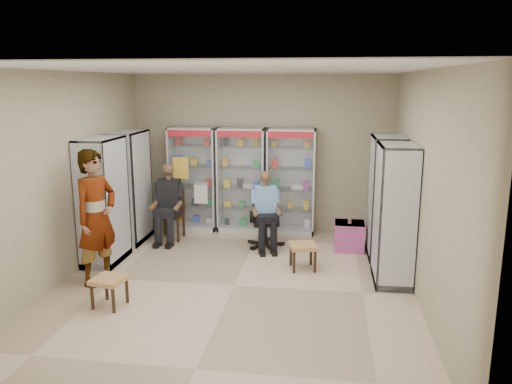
# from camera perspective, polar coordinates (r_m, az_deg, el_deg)

# --- Properties ---
(floor) EXTENTS (6.00, 6.00, 0.00)m
(floor) POSITION_cam_1_polar(r_m,az_deg,el_deg) (7.25, -2.49, -10.62)
(floor) COLOR #C8AA8A
(floor) RESTS_ON ground
(room_shell) EXTENTS (5.02, 6.02, 3.01)m
(room_shell) POSITION_cam_1_polar(r_m,az_deg,el_deg) (6.73, -2.64, 5.00)
(room_shell) COLOR tan
(room_shell) RESTS_ON ground
(cabinet_back_left) EXTENTS (0.90, 0.50, 2.00)m
(cabinet_back_left) POSITION_cam_1_polar(r_m,az_deg,el_deg) (9.80, -7.13, 1.50)
(cabinet_back_left) COLOR #A4A6AC
(cabinet_back_left) RESTS_ON floor
(cabinet_back_mid) EXTENTS (0.90, 0.50, 2.00)m
(cabinet_back_mid) POSITION_cam_1_polar(r_m,az_deg,el_deg) (9.60, -1.64, 1.37)
(cabinet_back_mid) COLOR #B1B3B9
(cabinet_back_mid) RESTS_ON floor
(cabinet_back_right) EXTENTS (0.90, 0.50, 2.00)m
(cabinet_back_right) POSITION_cam_1_polar(r_m,az_deg,el_deg) (9.49, 4.02, 1.21)
(cabinet_back_right) COLOR #AFB0B6
(cabinet_back_right) RESTS_ON floor
(cabinet_right_far) EXTENTS (0.90, 0.50, 2.00)m
(cabinet_right_far) POSITION_cam_1_polar(r_m,az_deg,el_deg) (8.42, 14.59, -0.60)
(cabinet_right_far) COLOR #B3B6BA
(cabinet_right_far) RESTS_ON floor
(cabinet_right_near) EXTENTS (0.90, 0.50, 2.00)m
(cabinet_right_near) POSITION_cam_1_polar(r_m,az_deg,el_deg) (7.36, 15.53, -2.49)
(cabinet_right_near) COLOR #A5A7AC
(cabinet_right_near) RESTS_ON floor
(cabinet_left_far) EXTENTS (0.90, 0.50, 2.00)m
(cabinet_left_far) POSITION_cam_1_polar(r_m,az_deg,el_deg) (9.23, -14.21, 0.55)
(cabinet_left_far) COLOR silver
(cabinet_left_far) RESTS_ON floor
(cabinet_left_near) EXTENTS (0.90, 0.50, 2.00)m
(cabinet_left_near) POSITION_cam_1_polar(r_m,az_deg,el_deg) (8.25, -17.06, -1.01)
(cabinet_left_near) COLOR silver
(cabinet_left_near) RESTS_ON floor
(wooden_chair) EXTENTS (0.42, 0.42, 0.94)m
(wooden_chair) POSITION_cam_1_polar(r_m,az_deg,el_deg) (9.31, -9.69, -2.51)
(wooden_chair) COLOR black
(wooden_chair) RESTS_ON floor
(seated_customer) EXTENTS (0.44, 0.60, 1.34)m
(seated_customer) POSITION_cam_1_polar(r_m,az_deg,el_deg) (9.21, -9.83, -1.39)
(seated_customer) COLOR black
(seated_customer) RESTS_ON floor
(office_chair) EXTENTS (0.67, 0.67, 1.00)m
(office_chair) POSITION_cam_1_polar(r_m,az_deg,el_deg) (8.73, 1.08, -3.10)
(office_chair) COLOR black
(office_chair) RESTS_ON floor
(seated_shopkeeper) EXTENTS (0.55, 0.67, 1.28)m
(seated_shopkeeper) POSITION_cam_1_polar(r_m,az_deg,el_deg) (8.65, 1.04, -2.32)
(seated_shopkeeper) COLOR #76A1EB
(seated_shopkeeper) RESTS_ON floor
(pink_trunk) EXTENTS (0.51, 0.49, 0.48)m
(pink_trunk) POSITION_cam_1_polar(r_m,az_deg,el_deg) (8.80, 10.61, -4.97)
(pink_trunk) COLOR #A1407D
(pink_trunk) RESTS_ON floor
(tea_glass) EXTENTS (0.07, 0.07, 0.10)m
(tea_glass) POSITION_cam_1_polar(r_m,az_deg,el_deg) (8.66, 10.68, -3.24)
(tea_glass) COLOR #5C1607
(tea_glass) RESTS_ON pink_trunk
(woven_stool_a) EXTENTS (0.48, 0.48, 0.40)m
(woven_stool_a) POSITION_cam_1_polar(r_m,az_deg,el_deg) (7.81, 5.37, -7.35)
(woven_stool_a) COLOR olive
(woven_stool_a) RESTS_ON floor
(woven_stool_b) EXTENTS (0.45, 0.45, 0.39)m
(woven_stool_b) POSITION_cam_1_polar(r_m,az_deg,el_deg) (6.82, -16.38, -10.89)
(woven_stool_b) COLOR #B4744C
(woven_stool_b) RESTS_ON floor
(standing_man) EXTENTS (0.69, 0.83, 1.94)m
(standing_man) POSITION_cam_1_polar(r_m,az_deg,el_deg) (7.41, -17.77, -2.78)
(standing_man) COLOR gray
(standing_man) RESTS_ON floor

